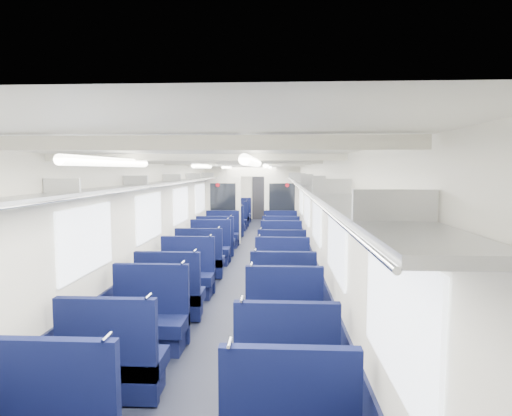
{
  "coord_description": "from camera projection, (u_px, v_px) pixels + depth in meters",
  "views": [
    {
      "loc": [
        0.74,
        -9.74,
        2.2
      ],
      "look_at": [
        0.15,
        1.79,
        1.15
      ],
      "focal_mm": 29.56,
      "sensor_mm": 36.0,
      "label": 1
    }
  ],
  "objects": [
    {
      "name": "windows",
      "position": [
        244.0,
        205.0,
        9.34
      ],
      "size": [
        2.78,
        15.6,
        0.75
      ],
      "color": "white",
      "rests_on": "wall_left"
    },
    {
      "name": "luggage_rack_right",
      "position": [
        298.0,
        180.0,
        9.68
      ],
      "size": [
        0.36,
        17.4,
        0.18
      ],
      "color": "#B2B5BA",
      "rests_on": "wall_right"
    },
    {
      "name": "dado_left",
      "position": [
        187.0,
        248.0,
        9.96
      ],
      "size": [
        0.03,
        17.9,
        0.7
      ],
      "primitive_type": "cube",
      "color": "black",
      "rests_on": "floor"
    },
    {
      "name": "seat_25",
      "position": [
        280.0,
        218.0,
        16.3
      ],
      "size": [
        0.95,
        0.52,
        1.06
      ],
      "color": "#0C123B",
      "rests_on": "floor"
    },
    {
      "name": "bulkhead",
      "position": [
        252.0,
        202.0,
        12.48
      ],
      "size": [
        2.8,
        0.1,
        2.35
      ],
      "color": "silver",
      "rests_on": "floor"
    },
    {
      "name": "seat_14",
      "position": [
        210.0,
        250.0,
        9.83
      ],
      "size": [
        0.95,
        0.52,
        1.06
      ],
      "color": "#0C123B",
      "rests_on": "floor"
    },
    {
      "name": "ceiling_fittings",
      "position": [
        245.0,
        166.0,
        9.46
      ],
      "size": [
        2.7,
        16.06,
        0.11
      ],
      "color": "silver",
      "rests_on": "ceiling"
    },
    {
      "name": "seat_7",
      "position": [
        284.0,
        327.0,
        5.04
      ],
      "size": [
        0.95,
        0.52,
        1.06
      ],
      "color": "#0C123B",
      "rests_on": "floor"
    },
    {
      "name": "seat_12",
      "position": [
        200.0,
        262.0,
        8.59
      ],
      "size": [
        0.95,
        0.52,
        1.06
      ],
      "color": "#0C123B",
      "rests_on": "floor"
    },
    {
      "name": "dado_right",
      "position": [
        305.0,
        249.0,
        9.82
      ],
      "size": [
        0.03,
        17.9,
        0.7
      ],
      "primitive_type": "cube",
      "color": "black",
      "rests_on": "floor"
    },
    {
      "name": "wall_right",
      "position": [
        306.0,
        214.0,
        9.75
      ],
      "size": [
        0.02,
        18.0,
        2.35
      ],
      "primitive_type": "cube",
      "color": "beige",
      "rests_on": "floor"
    },
    {
      "name": "wall_left",
      "position": [
        186.0,
        213.0,
        9.89
      ],
      "size": [
        0.02,
        18.0,
        2.35
      ],
      "primitive_type": "cube",
      "color": "beige",
      "rests_on": "floor"
    },
    {
      "name": "seat_18",
      "position": [
        222.0,
        236.0,
        12.0
      ],
      "size": [
        0.95,
        0.52,
        1.06
      ],
      "color": "#0C123B",
      "rests_on": "floor"
    },
    {
      "name": "seat_21",
      "position": [
        280.0,
        226.0,
        14.07
      ],
      "size": [
        0.95,
        0.52,
        1.06
      ],
      "color": "#0C123B",
      "rests_on": "floor"
    },
    {
      "name": "wall_far",
      "position": [
        261.0,
        193.0,
        18.77
      ],
      "size": [
        2.8,
        0.02,
        2.35
      ],
      "primitive_type": "cube",
      "color": "beige",
      "rests_on": "floor"
    },
    {
      "name": "seat_5",
      "position": [
        286.0,
        371.0,
        3.92
      ],
      "size": [
        0.95,
        0.52,
        1.06
      ],
      "color": "#0C123B",
      "rests_on": "floor"
    },
    {
      "name": "seat_17",
      "position": [
        281.0,
        243.0,
        10.83
      ],
      "size": [
        0.95,
        0.52,
        1.06
      ],
      "color": "#0C123B",
      "rests_on": "floor"
    },
    {
      "name": "floor",
      "position": [
        246.0,
        263.0,
        9.92
      ],
      "size": [
        2.8,
        18.0,
        0.01
      ],
      "primitive_type": "cube",
      "color": "black",
      "rests_on": "ground"
    },
    {
      "name": "end_door",
      "position": [
        261.0,
        197.0,
        18.73
      ],
      "size": [
        0.75,
        0.06,
        2.0
      ],
      "primitive_type": "cube",
      "color": "black",
      "rests_on": "floor"
    },
    {
      "name": "seat_22",
      "position": [
        234.0,
        221.0,
        15.29
      ],
      "size": [
        0.95,
        0.52,
        1.06
      ],
      "color": "#0C123B",
      "rests_on": "floor"
    },
    {
      "name": "seat_11",
      "position": [
        282.0,
        279.0,
        7.26
      ],
      "size": [
        0.95,
        0.52,
        1.06
      ],
      "color": "#0C123B",
      "rests_on": "floor"
    },
    {
      "name": "seat_6",
      "position": [
        149.0,
        323.0,
        5.17
      ],
      "size": [
        0.95,
        0.52,
        1.06
      ],
      "color": "#0C123B",
      "rests_on": "floor"
    },
    {
      "name": "luggage_rack_left",
      "position": [
        194.0,
        179.0,
        9.81
      ],
      "size": [
        0.36,
        17.4,
        0.18
      ],
      "color": "#B2B5BA",
      "rests_on": "wall_left"
    },
    {
      "name": "seat_15",
      "position": [
        281.0,
        252.0,
        9.6
      ],
      "size": [
        0.95,
        0.52,
        1.06
      ],
      "color": "#0C123B",
      "rests_on": "floor"
    },
    {
      "name": "seat_26",
      "position": [
        240.0,
        215.0,
        17.47
      ],
      "size": [
        0.95,
        0.52,
        1.06
      ],
      "color": "#0C123B",
      "rests_on": "floor"
    },
    {
      "name": "seat_9",
      "position": [
        283.0,
        297.0,
        6.22
      ],
      "size": [
        0.95,
        0.52,
        1.06
      ],
      "color": "#0C123B",
      "rests_on": "floor"
    },
    {
      "name": "seat_24",
      "position": [
        237.0,
        218.0,
        16.34
      ],
      "size": [
        0.95,
        0.52,
        1.06
      ],
      "color": "#0C123B",
      "rests_on": "floor"
    },
    {
      "name": "seat_4",
      "position": [
        113.0,
        365.0,
        4.04
      ],
      "size": [
        0.95,
        0.52,
        1.06
      ],
      "color": "#0C123B",
      "rests_on": "floor"
    },
    {
      "name": "seat_19",
      "position": [
        280.0,
        236.0,
        11.98
      ],
      "size": [
        0.95,
        0.52,
        1.06
      ],
      "color": "#0C123B",
      "rests_on": "floor"
    },
    {
      "name": "seat_16",
      "position": [
        216.0,
        243.0,
        10.78
      ],
      "size": [
        0.95,
        0.52,
        1.06
      ],
      "color": "#0C123B",
      "rests_on": "floor"
    },
    {
      "name": "ceiling",
      "position": [
        245.0,
        163.0,
        9.71
      ],
      "size": [
        2.8,
        18.0,
        0.01
      ],
      "primitive_type": "cube",
      "color": "white",
      "rests_on": "wall_left"
    },
    {
      "name": "seat_13",
      "position": [
        282.0,
        264.0,
        8.4
      ],
      "size": [
        0.95,
        0.52,
        1.06
      ],
      "color": "#0C123B",
      "rests_on": "floor"
    },
    {
      "name": "seat_8",
      "position": [
        170.0,
        297.0,
        6.2
      ],
      "size": [
        0.95,
        0.52,
        1.06
      ],
      "color": "#0C123B",
      "rests_on": "floor"
    },
    {
      "name": "seat_10",
      "position": [
        187.0,
        278.0,
        7.33
      ],
      "size": [
        0.95,
        0.52,
        1.06
      ],
      "color": "#0C123B",
      "rests_on": "floor"
    },
    {
      "name": "seat_27",
      "position": [
        280.0,
        215.0,
        17.41
      ],
      "size": [
        0.95,
        0.52,
        1.06
      ],
      "color": "#0C123B",
      "rests_on": "floor"
    },
    {
      "name": "seat_20",
      "position": [
        230.0,
        226.0,
        13.94
      ],
      "size": [
        0.95,
        0.52,
        1.06
      ],
      "color": "#0C123B",
      "rests_on": "floor"
    },
    {
      "name": "seat_23",
      "position": [
        280.0,
        222.0,
        15.1
      ],
      "size": [
        0.95,
        0.52,
        1.06
      ],
      "color": "#0C123B",
      "rests_on": "floor"
    }
  ]
}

